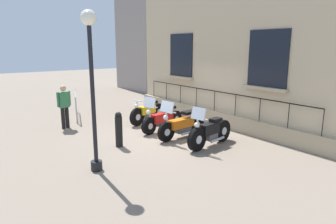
{
  "coord_description": "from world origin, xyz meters",
  "views": [
    {
      "loc": [
        5.99,
        8.13,
        3.03
      ],
      "look_at": [
        -0.03,
        0.0,
        0.8
      ],
      "focal_mm": 32.13,
      "sensor_mm": 36.0,
      "label": 1
    }
  ],
  "objects_px": {
    "motorcycle_orange": "(182,125)",
    "lamppost": "(92,76)",
    "crowd_barrier": "(76,104)",
    "bollard": "(119,129)",
    "motorcycle_red": "(162,119)",
    "pedestrian_standing": "(64,104)",
    "motorcycle_yellow": "(148,112)",
    "motorcycle_black": "(210,132)"
  },
  "relations": [
    {
      "from": "motorcycle_yellow",
      "to": "lamppost",
      "type": "bearing_deg",
      "value": 41.92
    },
    {
      "from": "motorcycle_black",
      "to": "bollard",
      "type": "bearing_deg",
      "value": -35.68
    },
    {
      "from": "motorcycle_red",
      "to": "motorcycle_orange",
      "type": "distance_m",
      "value": 1.11
    },
    {
      "from": "motorcycle_black",
      "to": "pedestrian_standing",
      "type": "distance_m",
      "value": 5.56
    },
    {
      "from": "motorcycle_orange",
      "to": "pedestrian_standing",
      "type": "relative_size",
      "value": 1.28
    },
    {
      "from": "motorcycle_black",
      "to": "pedestrian_standing",
      "type": "bearing_deg",
      "value": -58.42
    },
    {
      "from": "motorcycle_black",
      "to": "motorcycle_red",
      "type": "bearing_deg",
      "value": -86.4
    },
    {
      "from": "bollard",
      "to": "motorcycle_yellow",
      "type": "bearing_deg",
      "value": -139.8
    },
    {
      "from": "motorcycle_red",
      "to": "pedestrian_standing",
      "type": "height_order",
      "value": "pedestrian_standing"
    },
    {
      "from": "motorcycle_yellow",
      "to": "motorcycle_black",
      "type": "height_order",
      "value": "motorcycle_black"
    },
    {
      "from": "motorcycle_orange",
      "to": "lamppost",
      "type": "bearing_deg",
      "value": 14.11
    },
    {
      "from": "motorcycle_black",
      "to": "pedestrian_standing",
      "type": "height_order",
      "value": "pedestrian_standing"
    },
    {
      "from": "motorcycle_red",
      "to": "crowd_barrier",
      "type": "relative_size",
      "value": 0.92
    },
    {
      "from": "motorcycle_yellow",
      "to": "motorcycle_black",
      "type": "relative_size",
      "value": 0.96
    },
    {
      "from": "crowd_barrier",
      "to": "motorcycle_yellow",
      "type": "bearing_deg",
      "value": 126.34
    },
    {
      "from": "lamppost",
      "to": "pedestrian_standing",
      "type": "xyz_separation_m",
      "value": [
        -0.67,
        -4.38,
        -1.42
      ]
    },
    {
      "from": "motorcycle_yellow",
      "to": "bollard",
      "type": "xyz_separation_m",
      "value": [
        2.3,
        1.95,
        0.12
      ]
    },
    {
      "from": "motorcycle_red",
      "to": "bollard",
      "type": "relative_size",
      "value": 1.87
    },
    {
      "from": "bollard",
      "to": "crowd_barrier",
      "type": "bearing_deg",
      "value": -94.11
    },
    {
      "from": "lamppost",
      "to": "bollard",
      "type": "distance_m",
      "value": 2.56
    },
    {
      "from": "motorcycle_black",
      "to": "crowd_barrier",
      "type": "xyz_separation_m",
      "value": [
        1.93,
        -6.25,
        0.13
      ]
    },
    {
      "from": "lamppost",
      "to": "crowd_barrier",
      "type": "distance_m",
      "value": 6.38
    },
    {
      "from": "motorcycle_red",
      "to": "pedestrian_standing",
      "type": "distance_m",
      "value": 3.7
    },
    {
      "from": "motorcycle_orange",
      "to": "lamppost",
      "type": "height_order",
      "value": "lamppost"
    },
    {
      "from": "motorcycle_red",
      "to": "motorcycle_black",
      "type": "distance_m",
      "value": 2.31
    },
    {
      "from": "pedestrian_standing",
      "to": "bollard",
      "type": "bearing_deg",
      "value": 101.61
    },
    {
      "from": "crowd_barrier",
      "to": "lamppost",
      "type": "bearing_deg",
      "value": 74.56
    },
    {
      "from": "motorcycle_red",
      "to": "pedestrian_standing",
      "type": "bearing_deg",
      "value": -41.2
    },
    {
      "from": "motorcycle_yellow",
      "to": "crowd_barrier",
      "type": "xyz_separation_m",
      "value": [
        1.97,
        -2.68,
        0.14
      ]
    },
    {
      "from": "lamppost",
      "to": "bollard",
      "type": "xyz_separation_m",
      "value": [
        -1.3,
        -1.29,
        -1.79
      ]
    },
    {
      "from": "motorcycle_yellow",
      "to": "pedestrian_standing",
      "type": "xyz_separation_m",
      "value": [
        2.94,
        -1.15,
        0.49
      ]
    },
    {
      "from": "motorcycle_yellow",
      "to": "motorcycle_orange",
      "type": "distance_m",
      "value": 2.38
    },
    {
      "from": "crowd_barrier",
      "to": "bollard",
      "type": "height_order",
      "value": "bollard"
    },
    {
      "from": "motorcycle_orange",
      "to": "bollard",
      "type": "distance_m",
      "value": 2.17
    },
    {
      "from": "motorcycle_red",
      "to": "bollard",
      "type": "bearing_deg",
      "value": 17.75
    },
    {
      "from": "motorcycle_yellow",
      "to": "motorcycle_red",
      "type": "height_order",
      "value": "motorcycle_red"
    },
    {
      "from": "motorcycle_orange",
      "to": "lamppost",
      "type": "relative_size",
      "value": 0.54
    },
    {
      "from": "motorcycle_orange",
      "to": "motorcycle_yellow",
      "type": "bearing_deg",
      "value": -94.3
    },
    {
      "from": "lamppost",
      "to": "motorcycle_yellow",
      "type": "bearing_deg",
      "value": -138.08
    },
    {
      "from": "crowd_barrier",
      "to": "pedestrian_standing",
      "type": "xyz_separation_m",
      "value": [
        0.97,
        1.53,
        0.35
      ]
    },
    {
      "from": "motorcycle_red",
      "to": "crowd_barrier",
      "type": "height_order",
      "value": "motorcycle_red"
    },
    {
      "from": "motorcycle_red",
      "to": "pedestrian_standing",
      "type": "xyz_separation_m",
      "value": [
        2.76,
        -2.41,
        0.5
      ]
    }
  ]
}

